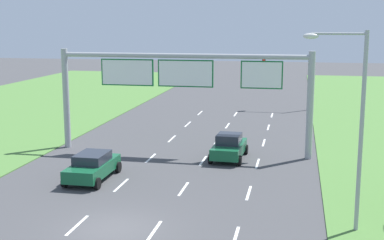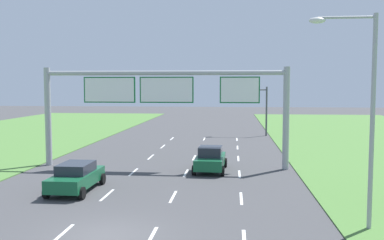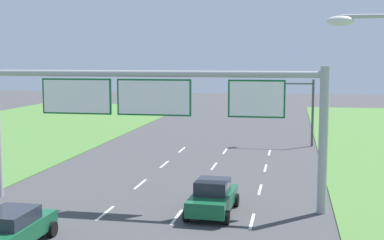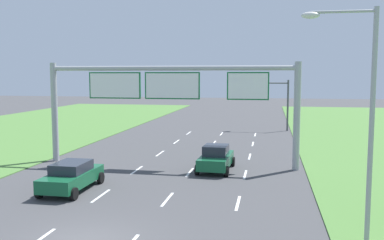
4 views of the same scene
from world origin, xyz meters
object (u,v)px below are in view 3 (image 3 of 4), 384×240
object	(u,v)px
car_near_red	(213,197)
sign_gantry	(151,107)
car_lead_silver	(10,229)
traffic_light_mast	(289,100)

from	to	relation	value
car_near_red	sign_gantry	bearing A→B (deg)	164.34
car_near_red	car_lead_silver	size ratio (longest dim) A/B	0.94
car_near_red	car_lead_silver	xyz separation A→B (m)	(-6.99, -6.13, -0.01)
traffic_light_mast	car_lead_silver	bearing A→B (deg)	-110.95
car_near_red	traffic_light_mast	bearing A→B (deg)	83.15
car_lead_silver	traffic_light_mast	distance (m)	29.12
car_near_red	car_lead_silver	bearing A→B (deg)	-136.43
car_near_red	sign_gantry	xyz separation A→B (m)	(-3.29, 1.06, 4.15)
car_lead_silver	sign_gantry	world-z (taller)	sign_gantry
car_lead_silver	sign_gantry	xyz separation A→B (m)	(3.70, 7.20, 4.17)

